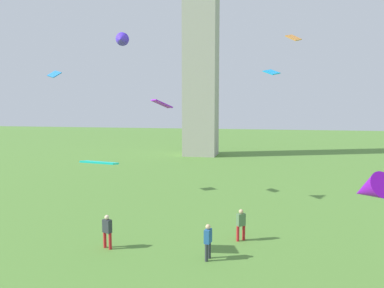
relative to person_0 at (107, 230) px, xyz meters
name	(u,v)px	position (x,y,z in m)	size (l,w,h in m)	color
person_0	(107,230)	(0.00, 0.00, 0.00)	(0.55, 0.44, 1.85)	red
person_2	(241,223)	(6.95, 2.58, -0.01)	(0.54, 0.51, 1.82)	red
person_3	(208,240)	(5.52, -0.35, -0.02)	(0.36, 0.55, 1.82)	#2D3338
kite_flying_0	(272,72)	(8.53, 6.66, 8.76)	(1.17, 1.26, 0.49)	#169FEE
kite_flying_1	(121,39)	(-2.26, 8.00, 11.45)	(1.37, 1.75, 1.23)	#4C2AEB
kite_flying_2	(294,38)	(9.49, 1.71, 10.00)	(0.88, 0.96, 0.50)	orange
kite_flying_3	(54,74)	(-9.17, 10.24, 9.24)	(1.46, 1.23, 0.74)	#217ED9
kite_flying_4	(369,189)	(12.58, -1.18, 3.05)	(1.94, 2.28, 1.75)	#7E0DBF
kite_flying_6	(100,163)	(0.21, -1.10, 3.81)	(1.79, 1.35, 0.35)	#1AE8DB
kite_flying_7	(162,104)	(-0.37, 11.96, 6.78)	(1.96, 1.88, 0.74)	#A61DF1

